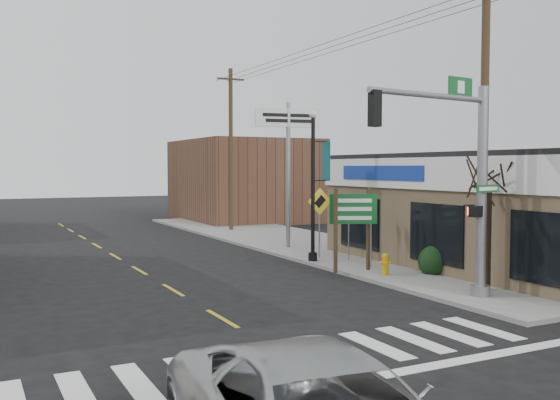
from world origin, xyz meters
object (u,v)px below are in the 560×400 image
utility_pole_far (231,148)px  fire_hydrant (385,263)px  lamp_post (314,174)px  utility_pole_near (484,131)px  traffic_signal_pole (463,168)px  bare_tree (489,167)px  dance_center_sign (288,138)px  guide_sign (353,218)px

utility_pole_far → fire_hydrant: bearing=-92.1°
lamp_post → utility_pole_near: 7.71m
traffic_signal_pole → lamp_post: bearing=83.1°
bare_tree → utility_pole_near: size_ratio=0.51×
utility_pole_near → dance_center_sign: bearing=97.1°
fire_hydrant → bare_tree: bare_tree is taller
guide_sign → lamp_post: size_ratio=0.50×
lamp_post → utility_pole_far: 12.72m
utility_pole_far → utility_pole_near: bearing=-89.6°
lamp_post → utility_pole_near: utility_pole_near is taller
traffic_signal_pole → bare_tree: traffic_signal_pole is taller
guide_sign → dance_center_sign: size_ratio=0.44×
guide_sign → fire_hydrant: (0.58, -1.07, -1.46)m
dance_center_sign → utility_pole_far: bearing=93.6°
traffic_signal_pole → guide_sign: 5.32m
dance_center_sign → bare_tree: dance_center_sign is taller
lamp_post → dance_center_sign: 4.54m
guide_sign → utility_pole_far: 15.63m
fire_hydrant → utility_pole_far: bearing=85.7°
bare_tree → guide_sign: bearing=110.7°
guide_sign → lamp_post: bearing=112.9°
bare_tree → utility_pole_near: (-0.50, -0.28, 1.02)m
traffic_signal_pole → guide_sign: traffic_signal_pole is taller
dance_center_sign → utility_pole_near: (0.10, -11.64, -0.30)m
lamp_post → utility_pole_near: (1.14, -7.51, 1.28)m
traffic_signal_pole → utility_pole_near: utility_pole_near is taller
lamp_post → utility_pole_near: size_ratio=0.64×
guide_sign → traffic_signal_pole: bearing=-63.7°
fire_hydrant → utility_pole_near: bearing=-80.6°
fire_hydrant → bare_tree: size_ratio=0.16×
lamp_post → bare_tree: 7.42m
lamp_post → fire_hydrant: bearing=-94.8°
traffic_signal_pole → guide_sign: bearing=84.4°
fire_hydrant → guide_sign: bearing=118.5°
fire_hydrant → utility_pole_far: size_ratio=0.08×
lamp_post → dance_center_sign: dance_center_sign is taller
dance_center_sign → bare_tree: 11.45m
lamp_post → bare_tree: lamp_post is taller
bare_tree → lamp_post: bearing=102.8°
traffic_signal_pole → guide_sign: size_ratio=2.07×
lamp_post → utility_pole_far: size_ratio=0.62×
traffic_signal_pole → dance_center_sign: dance_center_sign is taller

